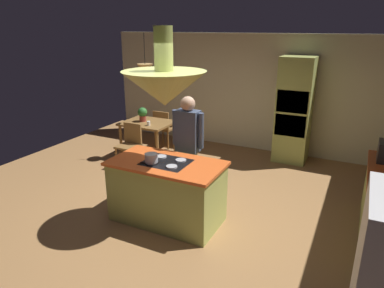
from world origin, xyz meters
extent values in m
plane|color=#9E7042|center=(0.00, 0.00, 0.00)|extent=(8.16, 8.16, 0.00)
cube|color=beige|center=(0.00, 3.45, 1.27)|extent=(6.80, 0.10, 2.55)
cube|color=#A8B259|center=(0.00, -0.20, 0.43)|extent=(1.53, 0.81, 0.86)
cube|color=#E05B23|center=(0.00, -0.20, 0.88)|extent=(1.59, 0.87, 0.04)
cube|color=black|center=(0.00, -0.20, 0.90)|extent=(0.64, 0.52, 0.01)
cylinder|color=#B2B2B7|center=(-0.16, -0.33, 0.91)|extent=(0.15, 0.15, 0.02)
cylinder|color=#B2B2B7|center=(0.16, -0.33, 0.91)|extent=(0.15, 0.15, 0.02)
cylinder|color=#B2B2B7|center=(-0.16, -0.07, 0.91)|extent=(0.15, 0.15, 0.02)
cylinder|color=#B2B2B7|center=(0.16, -0.07, 0.91)|extent=(0.15, 0.15, 0.02)
cube|color=#A8B259|center=(1.10, 3.05, 1.07)|extent=(0.66, 0.62, 2.14)
cube|color=black|center=(1.10, 2.76, 1.30)|extent=(0.60, 0.04, 0.44)
cube|color=black|center=(1.10, 2.76, 0.82)|extent=(0.60, 0.04, 0.44)
cube|color=olive|center=(-1.70, 1.90, 0.74)|extent=(1.03, 0.84, 0.04)
cylinder|color=olive|center=(-2.15, 1.54, 0.36)|extent=(0.06, 0.06, 0.72)
cylinder|color=olive|center=(-1.25, 1.54, 0.36)|extent=(0.06, 0.06, 0.72)
cylinder|color=olive|center=(-2.15, 2.26, 0.36)|extent=(0.06, 0.06, 0.72)
cylinder|color=olive|center=(-1.25, 2.26, 0.36)|extent=(0.06, 0.06, 0.72)
cylinder|color=tan|center=(-0.11, 0.50, 0.42)|extent=(0.14, 0.14, 0.84)
cylinder|color=tan|center=(0.07, 0.50, 0.42)|extent=(0.14, 0.14, 0.84)
cube|color=#3F4C66|center=(-0.02, 0.50, 1.16)|extent=(0.36, 0.22, 0.65)
cylinder|color=#3F4C66|center=(-0.24, 0.50, 1.19)|extent=(0.09, 0.09, 0.55)
cylinder|color=#3F4C66|center=(0.20, 0.50, 1.19)|extent=(0.09, 0.09, 0.55)
sphere|color=tan|center=(-0.02, 0.50, 1.59)|extent=(0.23, 0.23, 0.23)
cone|color=#A8B259|center=(0.00, -0.20, 1.93)|extent=(1.10, 1.10, 0.45)
cylinder|color=#A8B259|center=(0.00, -0.20, 2.43)|extent=(0.24, 0.24, 0.55)
cone|color=#E0B266|center=(-1.70, 1.90, 1.86)|extent=(0.32, 0.32, 0.22)
cylinder|color=black|center=(-1.70, 1.90, 2.27)|extent=(0.01, 0.01, 0.60)
cube|color=olive|center=(-1.70, 1.18, 0.44)|extent=(0.40, 0.40, 0.04)
cube|color=olive|center=(-1.70, 1.36, 0.66)|extent=(0.40, 0.04, 0.42)
cylinder|color=olive|center=(-1.87, 1.01, 0.21)|extent=(0.04, 0.04, 0.43)
cylinder|color=olive|center=(-1.53, 1.01, 0.21)|extent=(0.04, 0.04, 0.43)
cylinder|color=olive|center=(-1.87, 1.35, 0.21)|extent=(0.04, 0.04, 0.43)
cylinder|color=olive|center=(-1.53, 1.35, 0.21)|extent=(0.04, 0.04, 0.43)
cube|color=olive|center=(-1.70, 2.62, 0.44)|extent=(0.40, 0.40, 0.04)
cube|color=olive|center=(-1.70, 2.44, 0.66)|extent=(0.40, 0.04, 0.42)
cylinder|color=olive|center=(-1.53, 2.79, 0.21)|extent=(0.04, 0.04, 0.43)
cylinder|color=olive|center=(-1.87, 2.79, 0.21)|extent=(0.04, 0.04, 0.43)
cylinder|color=olive|center=(-1.53, 2.45, 0.21)|extent=(0.04, 0.04, 0.43)
cylinder|color=olive|center=(-1.87, 2.45, 0.21)|extent=(0.04, 0.04, 0.43)
cylinder|color=#99382D|center=(-1.83, 1.92, 0.82)|extent=(0.14, 0.14, 0.12)
sphere|color=#2D722D|center=(-1.83, 1.92, 0.96)|extent=(0.20, 0.20, 0.20)
cylinder|color=white|center=(-1.53, 1.69, 0.81)|extent=(0.07, 0.07, 0.09)
cylinder|color=#B2B2B7|center=(-0.16, -0.33, 0.98)|extent=(0.18, 0.18, 0.12)
camera|label=1|loc=(2.33, -4.07, 2.70)|focal=32.67mm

